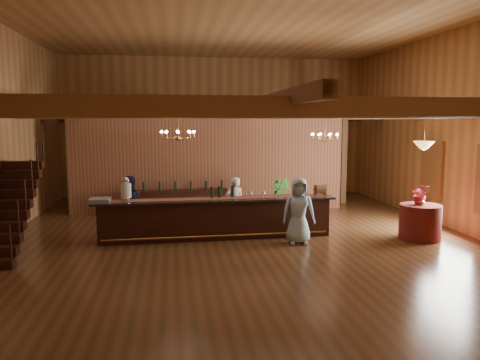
{
  "coord_description": "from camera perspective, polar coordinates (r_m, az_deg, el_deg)",
  "views": [
    {
      "loc": [
        -1.69,
        -11.86,
        3.0
      ],
      "look_at": [
        0.08,
        0.43,
        1.43
      ],
      "focal_mm": 35.0,
      "sensor_mm": 36.0,
      "label": 1
    }
  ],
  "objects": [
    {
      "name": "wall_back",
      "position": [
        18.93,
        -3.1,
        6.44
      ],
      "size": [
        12.0,
        0.1,
        5.5
      ],
      "primitive_type": "cube",
      "color": "#A87B44",
      "rests_on": "floor"
    },
    {
      "name": "window_right_back",
      "position": [
        15.03,
        22.42,
        1.12
      ],
      "size": [
        0.12,
        1.05,
        1.75
      ],
      "primitive_type": "cube",
      "color": "white",
      "rests_on": "wall_right"
    },
    {
      "name": "beam_grid",
      "position": [
        12.48,
        -0.42,
        8.31
      ],
      "size": [
        11.9,
        13.9,
        0.39
      ],
      "color": "brown",
      "rests_on": "wall_left"
    },
    {
      "name": "raffle_drum",
      "position": [
        12.53,
        9.76,
        -1.15
      ],
      "size": [
        0.34,
        0.24,
        0.3
      ],
      "color": "brown",
      "rests_on": "tasting_bar"
    },
    {
      "name": "table_vase",
      "position": [
        12.62,
        21.2,
        -2.2
      ],
      "size": [
        0.16,
        0.16,
        0.3
      ],
      "primitive_type": "imported",
      "rotation": [
        0.0,
        0.0,
        -0.07
      ],
      "color": "#A36A30",
      "rests_on": "round_table"
    },
    {
      "name": "bar_bottle_2",
      "position": [
        12.13,
        -0.94,
        -1.44
      ],
      "size": [
        0.07,
        0.07,
        0.3
      ],
      "primitive_type": "cylinder",
      "color": "black",
      "rests_on": "tasting_bar"
    },
    {
      "name": "bar_bottle_1",
      "position": [
        12.08,
        -2.52,
        -1.48
      ],
      "size": [
        0.07,
        0.07,
        0.3
      ],
      "primitive_type": "cylinder",
      "color": "black",
      "rests_on": "tasting_bar"
    },
    {
      "name": "backbar_shelf",
      "position": [
        15.12,
        -6.91,
        -2.73
      ],
      "size": [
        2.9,
        0.66,
        0.81
      ],
      "primitive_type": "cube",
      "rotation": [
        0.0,
        0.0,
        0.07
      ],
      "color": "black",
      "rests_on": "floor"
    },
    {
      "name": "partition_wall",
      "position": [
        15.47,
        -3.75,
        1.81
      ],
      "size": [
        9.0,
        0.18,
        3.1
      ],
      "primitive_type": "cube",
      "color": "brown",
      "rests_on": "floor"
    },
    {
      "name": "tasting_bar",
      "position": [
        12.07,
        -2.91,
        -4.65
      ],
      "size": [
        6.18,
        0.96,
        1.04
      ],
      "rotation": [
        0.0,
        0.0,
        0.03
      ],
      "color": "black",
      "rests_on": "floor"
    },
    {
      "name": "chandelier_right",
      "position": [
        13.88,
        10.29,
        5.28
      ],
      "size": [
        0.8,
        0.8,
        0.8
      ],
      "color": "#A36A30",
      "rests_on": "beam_grid"
    },
    {
      "name": "pendant_lamp",
      "position": [
        12.54,
        21.5,
        3.97
      ],
      "size": [
        0.52,
        0.52,
        0.9
      ],
      "color": "#A36A30",
      "rests_on": "beam_grid"
    },
    {
      "name": "bar_bottle_0",
      "position": [
        12.06,
        -3.45,
        -1.51
      ],
      "size": [
        0.07,
        0.07,
        0.3
      ],
      "primitive_type": "cylinder",
      "color": "black",
      "rests_on": "tasting_bar"
    },
    {
      "name": "beverage_dispenser",
      "position": [
        11.93,
        -13.73,
        -1.13
      ],
      "size": [
        0.26,
        0.26,
        0.6
      ],
      "color": "silver",
      "rests_on": "tasting_bar"
    },
    {
      "name": "bartender",
      "position": [
        12.88,
        -0.68,
        -2.9
      ],
      "size": [
        0.59,
        0.44,
        1.48
      ],
      "primitive_type": "imported",
      "rotation": [
        0.0,
        0.0,
        3.3
      ],
      "color": "white",
      "rests_on": "floor"
    },
    {
      "name": "support_posts",
      "position": [
        11.57,
        0.26,
        0.25
      ],
      "size": [
        9.2,
        10.2,
        3.2
      ],
      "color": "brown",
      "rests_on": "floor"
    },
    {
      "name": "backroom_boxes",
      "position": [
        17.59,
        -3.56,
        -0.89
      ],
      "size": [
        4.1,
        0.6,
        1.1
      ],
      "color": "black",
      "rests_on": "floor"
    },
    {
      "name": "round_table",
      "position": [
        12.78,
        21.09,
        -4.81
      ],
      "size": [
        1.03,
        1.03,
        0.89
      ],
      "primitive_type": "cylinder",
      "color": "maroon",
      "rests_on": "floor"
    },
    {
      "name": "floor",
      "position": [
        12.35,
        -0.09,
        -6.86
      ],
      "size": [
        14.0,
        14.0,
        0.0
      ],
      "primitive_type": "plane",
      "color": "#432C16",
      "rests_on": "ground"
    },
    {
      "name": "table_flowers",
      "position": [
        12.69,
        21.12,
        -1.66
      ],
      "size": [
        0.55,
        0.51,
        0.51
      ],
      "primitive_type": "imported",
      "rotation": [
        0.0,
        0.0,
        -0.26
      ],
      "color": "#C4103B",
      "rests_on": "round_table"
    },
    {
      "name": "bar_bottle_3",
      "position": [
        12.13,
        -0.91,
        -1.44
      ],
      "size": [
        0.07,
        0.07,
        0.3
      ],
      "primitive_type": "cylinder",
      "color": "black",
      "rests_on": "tasting_bar"
    },
    {
      "name": "ceiling",
      "position": [
        12.23,
        -0.09,
        19.0
      ],
      "size": [
        14.0,
        14.0,
        0.0
      ],
      "primitive_type": "plane",
      "rotation": [
        3.14,
        0.0,
        0.0
      ],
      "color": "#B07944",
      "rests_on": "wall_back"
    },
    {
      "name": "staff_second",
      "position": [
        12.78,
        -13.37,
        -2.98
      ],
      "size": [
        0.93,
        0.84,
        1.56
      ],
      "primitive_type": "imported",
      "rotation": [
        0.0,
        0.0,
        3.55
      ],
      "color": "black",
      "rests_on": "floor"
    },
    {
      "name": "chandelier_left",
      "position": [
        11.25,
        -7.58,
        5.57
      ],
      "size": [
        0.8,
        0.8,
        0.67
      ],
      "color": "#A36A30",
      "rests_on": "beam_grid"
    },
    {
      "name": "staircase",
      "position": [
        11.9,
        -26.52,
        -3.23
      ],
      "size": [
        1.0,
        2.8,
        2.0
      ],
      "color": "black",
      "rests_on": "floor"
    },
    {
      "name": "floor_plant",
      "position": [
        14.71,
        4.71,
        -2.08
      ],
      "size": [
        0.86,
        0.79,
        1.26
      ],
      "primitive_type": "imported",
      "rotation": [
        0.0,
        0.0,
        -0.41
      ],
      "color": "#376E27",
      "rests_on": "floor"
    },
    {
      "name": "wall_right",
      "position": [
        14.13,
        24.89,
        5.53
      ],
      "size": [
        0.1,
        14.0,
        5.5
      ],
      "primitive_type": "cube",
      "color": "#A87B44",
      "rests_on": "floor"
    },
    {
      "name": "glass_rack_tray",
      "position": [
        11.93,
        -16.7,
        -2.38
      ],
      "size": [
        0.5,
        0.5,
        0.1
      ],
      "primitive_type": "cube",
      "color": "gray",
      "rests_on": "tasting_bar"
    },
    {
      "name": "guest",
      "position": [
        11.55,
        7.17,
        -3.74
      ],
      "size": [
        0.85,
        0.6,
        1.64
      ],
      "primitive_type": "imported",
      "rotation": [
        0.0,
        0.0,
        -0.11
      ],
      "color": "#9BC2D6",
      "rests_on": "floor"
    },
    {
      "name": "wall_front",
      "position": [
        5.15,
        11.01,
        4.29
      ],
      "size": [
        12.0,
        0.1,
        5.5
      ],
      "primitive_type": "cube",
      "color": "#A87B44",
      "rests_on": "floor"
    }
  ]
}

